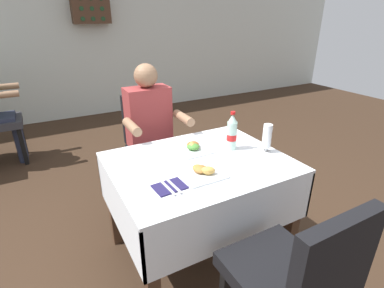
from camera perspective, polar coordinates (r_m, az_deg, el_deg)
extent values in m
plane|color=#382619|center=(2.28, 1.10, -20.85)|extent=(11.00, 11.00, 0.00)
cube|color=silver|center=(5.27, -21.11, 20.85)|extent=(11.00, 0.12, 2.93)
cube|color=white|center=(1.89, 1.45, -3.58)|extent=(1.12, 0.89, 0.02)
cube|color=white|center=(1.68, 9.08, -14.79)|extent=(1.12, 0.02, 0.32)
cube|color=white|center=(2.31, -3.98, -2.95)|extent=(1.12, 0.02, 0.32)
cube|color=white|center=(1.80, -14.29, -12.14)|extent=(0.02, 0.89, 0.32)
cube|color=white|center=(2.26, 13.63, -4.24)|extent=(0.02, 0.89, 0.32)
cube|color=#472D1E|center=(1.67, -7.82, -24.45)|extent=(0.07, 0.07, 0.73)
cube|color=#472D1E|center=(2.11, 19.00, -13.66)|extent=(0.07, 0.07, 0.73)
cube|color=#472D1E|center=(2.24, -15.11, -10.79)|extent=(0.07, 0.07, 0.73)
cube|color=#472D1E|center=(2.59, 6.74, -5.03)|extent=(0.07, 0.07, 0.73)
cube|color=black|center=(2.60, -6.80, -1.74)|extent=(0.44, 0.44, 0.08)
cube|color=black|center=(2.72, -9.07, 5.23)|extent=(0.42, 0.06, 0.44)
cube|color=black|center=(2.54, -8.63, -9.41)|extent=(0.04, 0.04, 0.45)
cube|color=black|center=(2.65, -1.67, -7.57)|extent=(0.04, 0.04, 0.45)
cube|color=black|center=(2.81, -11.08, -5.99)|extent=(0.04, 0.04, 0.45)
cube|color=black|center=(2.91, -4.72, -4.49)|extent=(0.04, 0.04, 0.45)
cube|color=black|center=(1.56, 16.24, -22.84)|extent=(0.44, 0.44, 0.08)
cube|color=black|center=(1.28, 25.86, -20.92)|extent=(0.42, 0.06, 0.44)
cube|color=black|center=(1.92, 15.48, -23.19)|extent=(0.04, 0.04, 0.45)
cylinder|color=#282D42|center=(2.52, -7.44, -9.53)|extent=(0.10, 0.10, 0.45)
cylinder|color=#282D42|center=(2.57, -4.09, -8.64)|extent=(0.10, 0.10, 0.45)
cube|color=#282D42|center=(2.54, -7.45, -1.89)|extent=(0.34, 0.36, 0.12)
cube|color=#9E3838|center=(2.49, -8.51, 5.25)|extent=(0.36, 0.20, 0.50)
sphere|color=#997051|center=(2.41, -9.01, 13.05)|extent=(0.19, 0.19, 0.19)
cylinder|color=#997051|center=(2.22, -11.64, 3.31)|extent=(0.07, 0.26, 0.07)
cylinder|color=#997051|center=(2.37, -1.67, 5.11)|extent=(0.07, 0.26, 0.07)
cube|color=white|center=(1.73, 1.73, -5.67)|extent=(0.25, 0.25, 0.01)
ellipsoid|color=#99602D|center=(1.73, 1.81, -4.84)|extent=(0.09, 0.09, 0.03)
ellipsoid|color=gold|center=(1.70, 3.16, -5.17)|extent=(0.10, 0.09, 0.05)
ellipsoid|color=#B77A38|center=(1.72, 1.40, -4.87)|extent=(0.07, 0.10, 0.04)
cube|color=white|center=(2.02, 0.17, -1.08)|extent=(0.24, 0.24, 0.01)
ellipsoid|color=#99602D|center=(2.03, 0.16, -0.14)|extent=(0.13, 0.13, 0.04)
ellipsoid|color=gold|center=(2.01, -0.03, -0.33)|extent=(0.07, 0.08, 0.05)
ellipsoid|color=#4C8E38|center=(2.00, 0.24, -0.54)|extent=(0.12, 0.12, 0.04)
cylinder|color=white|center=(2.07, 14.13, -1.38)|extent=(0.07, 0.07, 0.01)
cylinder|color=white|center=(2.06, 14.18, -0.92)|extent=(0.02, 0.02, 0.03)
cylinder|color=white|center=(2.02, 14.45, 1.54)|extent=(0.06, 0.06, 0.16)
cylinder|color=black|center=(2.04, 14.33, 0.41)|extent=(0.06, 0.06, 0.07)
cylinder|color=silver|center=(2.03, 7.74, 1.62)|extent=(0.07, 0.07, 0.20)
cylinder|color=red|center=(2.03, 7.72, 1.36)|extent=(0.07, 0.07, 0.04)
cone|color=silver|center=(1.98, 7.94, 5.02)|extent=(0.06, 0.06, 0.05)
cylinder|color=red|center=(1.97, 8.00, 6.03)|extent=(0.03, 0.03, 0.02)
cube|color=#231E4C|center=(1.61, -4.38, -8.31)|extent=(0.18, 0.14, 0.01)
cube|color=silver|center=(1.60, -4.96, -8.27)|extent=(0.03, 0.19, 0.01)
cube|color=silver|center=(1.61, -3.82, -7.92)|extent=(0.03, 0.19, 0.01)
cube|color=#2D2D33|center=(3.96, -33.30, 3.49)|extent=(0.44, 0.44, 0.08)
cube|color=black|center=(3.87, -30.08, -0.43)|extent=(0.04, 0.04, 0.45)
cube|color=black|center=(4.19, -30.13, 1.25)|extent=(0.04, 0.04, 0.45)
cylinder|color=#282D42|center=(3.95, -30.49, -0.04)|extent=(0.10, 0.10, 0.45)
cylinder|color=#282D42|center=(4.10, -30.50, 0.76)|extent=(0.10, 0.10, 0.45)
cylinder|color=#997051|center=(3.65, -32.69, 8.10)|extent=(0.26, 0.07, 0.07)
cylinder|color=#997051|center=(4.07, -32.49, 9.43)|extent=(0.26, 0.07, 0.07)
cube|color=#472D1E|center=(5.14, -19.18, 23.65)|extent=(0.56, 0.20, 0.42)
cylinder|color=#193D1E|center=(5.07, -20.64, 21.88)|extent=(0.06, 0.14, 0.06)
cylinder|color=#193D1E|center=(5.10, -18.86, 22.11)|extent=(0.06, 0.14, 0.06)
cylinder|color=#193D1E|center=(5.13, -17.10, 22.32)|extent=(0.06, 0.14, 0.06)
cylinder|color=#193D1E|center=(5.07, -20.88, 23.44)|extent=(0.06, 0.14, 0.06)
cylinder|color=#193D1E|center=(5.10, -19.08, 23.67)|extent=(0.06, 0.14, 0.06)
cylinder|color=#193D1E|center=(5.13, -17.30, 23.87)|extent=(0.06, 0.14, 0.06)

